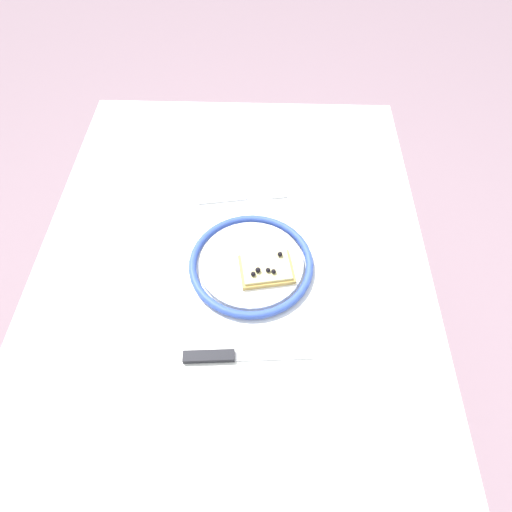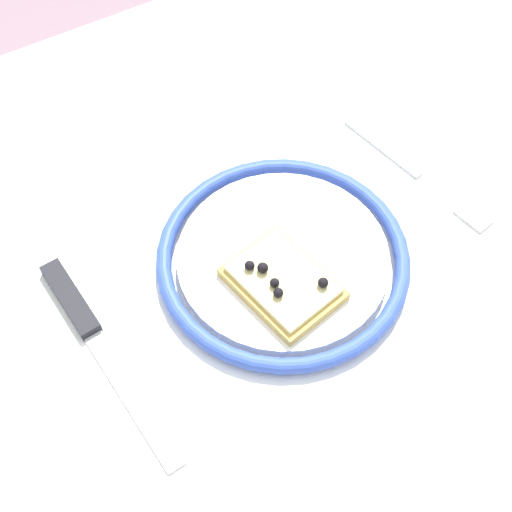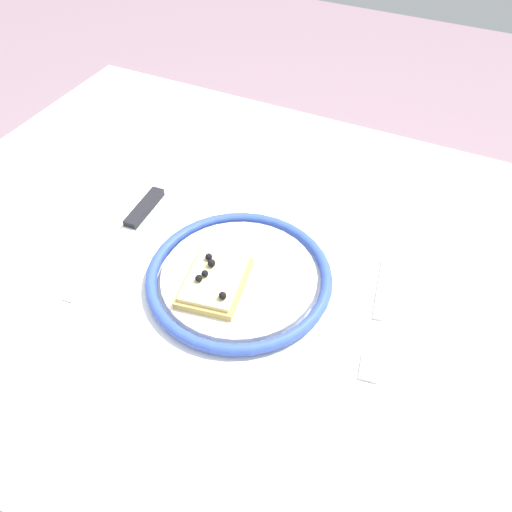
{
  "view_description": "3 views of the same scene",
  "coord_description": "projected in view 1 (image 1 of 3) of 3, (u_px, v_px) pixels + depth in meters",
  "views": [
    {
      "loc": [
        0.49,
        0.07,
        1.49
      ],
      "look_at": [
        0.0,
        0.05,
        0.81
      ],
      "focal_mm": 30.39,
      "sensor_mm": 36.0,
      "label": 1
    },
    {
      "loc": [
        0.22,
        0.35,
        1.34
      ],
      "look_at": [
        0.02,
        0.03,
        0.79
      ],
      "focal_mm": 48.26,
      "sensor_mm": 36.0,
      "label": 2
    },
    {
      "loc": [
        -0.22,
        0.45,
        1.3
      ],
      "look_at": [
        -0.01,
        0.02,
        0.8
      ],
      "focal_mm": 36.48,
      "sensor_mm": 36.0,
      "label": 3
    }
  ],
  "objects": [
    {
      "name": "plate",
      "position": [
        251.0,
        265.0,
        0.86
      ],
      "size": [
        0.25,
        0.25,
        0.02
      ],
      "color": "white",
      "rests_on": "dining_table"
    },
    {
      "name": "dining_table",
      "position": [
        234.0,
        292.0,
        0.96
      ],
      "size": [
        1.08,
        0.8,
        0.77
      ],
      "color": "white",
      "rests_on": "ground_plane"
    },
    {
      "name": "knife",
      "position": [
        228.0,
        356.0,
        0.76
      ],
      "size": [
        0.03,
        0.24,
        0.01
      ],
      "color": "silver",
      "rests_on": "dining_table"
    },
    {
      "name": "ground_plane",
      "position": [
        242.0,
        391.0,
        1.5
      ],
      "size": [
        6.0,
        6.0,
        0.0
      ],
      "primitive_type": "plane",
      "color": "gray"
    },
    {
      "name": "fork",
      "position": [
        244.0,
        198.0,
        0.98
      ],
      "size": [
        0.05,
        0.2,
        0.0
      ],
      "color": "silver",
      "rests_on": "dining_table"
    },
    {
      "name": "pizza_slice_near",
      "position": [
        266.0,
        269.0,
        0.84
      ],
      "size": [
        0.09,
        0.11,
        0.03
      ],
      "color": "tan",
      "rests_on": "plate"
    }
  ]
}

